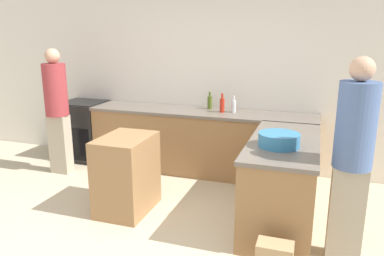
{
  "coord_description": "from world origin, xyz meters",
  "views": [
    {
      "loc": [
        1.51,
        -2.82,
        1.96
      ],
      "look_at": [
        0.25,
        0.94,
        0.94
      ],
      "focal_mm": 35.0,
      "sensor_mm": 36.0,
      "label": 1
    }
  ],
  "objects_px": {
    "person_by_range": "(57,107)",
    "person_at_peninsula": "(353,154)",
    "island_table": "(127,174)",
    "olive_oil_bottle": "(210,102)",
    "hot_sauce_bottle": "(222,105)",
    "mixing_bowl": "(279,140)",
    "range_oven": "(84,130)",
    "vinegar_bottle_clear": "(234,106)"
  },
  "relations": [
    {
      "from": "range_oven",
      "to": "person_by_range",
      "type": "height_order",
      "value": "person_by_range"
    },
    {
      "from": "olive_oil_bottle",
      "to": "hot_sauce_bottle",
      "type": "height_order",
      "value": "hot_sauce_bottle"
    },
    {
      "from": "mixing_bowl",
      "to": "olive_oil_bottle",
      "type": "bearing_deg",
      "value": 126.43
    },
    {
      "from": "olive_oil_bottle",
      "to": "hot_sauce_bottle",
      "type": "distance_m",
      "value": 0.28
    },
    {
      "from": "person_by_range",
      "to": "range_oven",
      "type": "bearing_deg",
      "value": 94.79
    },
    {
      "from": "island_table",
      "to": "vinegar_bottle_clear",
      "type": "distance_m",
      "value": 1.79
    },
    {
      "from": "olive_oil_bottle",
      "to": "vinegar_bottle_clear",
      "type": "relative_size",
      "value": 1.07
    },
    {
      "from": "olive_oil_bottle",
      "to": "person_by_range",
      "type": "relative_size",
      "value": 0.14
    },
    {
      "from": "hot_sauce_bottle",
      "to": "person_by_range",
      "type": "xyz_separation_m",
      "value": [
        -2.18,
        -0.67,
        -0.04
      ]
    },
    {
      "from": "mixing_bowl",
      "to": "hot_sauce_bottle",
      "type": "relative_size",
      "value": 1.51
    },
    {
      "from": "range_oven",
      "to": "vinegar_bottle_clear",
      "type": "xyz_separation_m",
      "value": [
        2.38,
        0.04,
        0.53
      ]
    },
    {
      "from": "hot_sauce_bottle",
      "to": "person_by_range",
      "type": "relative_size",
      "value": 0.15
    },
    {
      "from": "mixing_bowl",
      "to": "olive_oil_bottle",
      "type": "relative_size",
      "value": 1.61
    },
    {
      "from": "range_oven",
      "to": "hot_sauce_bottle",
      "type": "xyz_separation_m",
      "value": [
        2.23,
        -0.0,
        0.55
      ]
    },
    {
      "from": "range_oven",
      "to": "olive_oil_bottle",
      "type": "height_order",
      "value": "olive_oil_bottle"
    },
    {
      "from": "island_table",
      "to": "olive_oil_bottle",
      "type": "distance_m",
      "value": 1.75
    },
    {
      "from": "range_oven",
      "to": "mixing_bowl",
      "type": "distance_m",
      "value": 3.45
    },
    {
      "from": "mixing_bowl",
      "to": "range_oven",
      "type": "bearing_deg",
      "value": 156.53
    },
    {
      "from": "range_oven",
      "to": "person_by_range",
      "type": "distance_m",
      "value": 0.84
    },
    {
      "from": "island_table",
      "to": "olive_oil_bottle",
      "type": "bearing_deg",
      "value": 72.46
    },
    {
      "from": "range_oven",
      "to": "hot_sauce_bottle",
      "type": "distance_m",
      "value": 2.3
    },
    {
      "from": "person_by_range",
      "to": "hot_sauce_bottle",
      "type": "bearing_deg",
      "value": 17.07
    },
    {
      "from": "mixing_bowl",
      "to": "vinegar_bottle_clear",
      "type": "bearing_deg",
      "value": 118.29
    },
    {
      "from": "range_oven",
      "to": "vinegar_bottle_clear",
      "type": "relative_size",
      "value": 3.98
    },
    {
      "from": "hot_sauce_bottle",
      "to": "vinegar_bottle_clear",
      "type": "xyz_separation_m",
      "value": [
        0.15,
        0.04,
        -0.01
      ]
    },
    {
      "from": "mixing_bowl",
      "to": "olive_oil_bottle",
      "type": "distance_m",
      "value": 1.89
    },
    {
      "from": "mixing_bowl",
      "to": "vinegar_bottle_clear",
      "type": "distance_m",
      "value": 1.59
    },
    {
      "from": "range_oven",
      "to": "person_by_range",
      "type": "bearing_deg",
      "value": -85.21
    },
    {
      "from": "vinegar_bottle_clear",
      "to": "person_by_range",
      "type": "height_order",
      "value": "person_by_range"
    },
    {
      "from": "hot_sauce_bottle",
      "to": "mixing_bowl",
      "type": "bearing_deg",
      "value": -56.37
    },
    {
      "from": "hot_sauce_bottle",
      "to": "vinegar_bottle_clear",
      "type": "height_order",
      "value": "hot_sauce_bottle"
    },
    {
      "from": "range_oven",
      "to": "island_table",
      "type": "height_order",
      "value": "range_oven"
    },
    {
      "from": "hot_sauce_bottle",
      "to": "vinegar_bottle_clear",
      "type": "bearing_deg",
      "value": 14.95
    },
    {
      "from": "mixing_bowl",
      "to": "hot_sauce_bottle",
      "type": "xyz_separation_m",
      "value": [
        -0.9,
        1.36,
        0.04
      ]
    },
    {
      "from": "island_table",
      "to": "olive_oil_bottle",
      "type": "height_order",
      "value": "olive_oil_bottle"
    },
    {
      "from": "range_oven",
      "to": "vinegar_bottle_clear",
      "type": "height_order",
      "value": "vinegar_bottle_clear"
    },
    {
      "from": "island_table",
      "to": "hot_sauce_bottle",
      "type": "bearing_deg",
      "value": 62.99
    },
    {
      "from": "mixing_bowl",
      "to": "vinegar_bottle_clear",
      "type": "relative_size",
      "value": 1.73
    },
    {
      "from": "person_at_peninsula",
      "to": "range_oven",
      "type": "bearing_deg",
      "value": 156.7
    },
    {
      "from": "island_table",
      "to": "range_oven",
      "type": "bearing_deg",
      "value": 136.72
    },
    {
      "from": "mixing_bowl",
      "to": "vinegar_bottle_clear",
      "type": "height_order",
      "value": "vinegar_bottle_clear"
    },
    {
      "from": "person_by_range",
      "to": "person_at_peninsula",
      "type": "relative_size",
      "value": 0.98
    }
  ]
}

